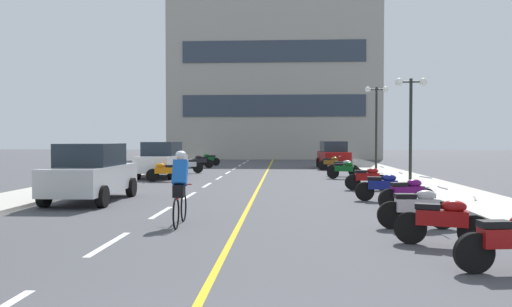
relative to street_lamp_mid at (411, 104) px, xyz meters
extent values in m
plane|color=#47474C|center=(-7.08, 0.82, -3.56)|extent=(140.00, 140.00, 0.00)
cube|color=#B7B2A8|center=(-14.28, 3.82, -3.50)|extent=(2.40, 72.00, 0.12)
cube|color=#B7B2A8|center=(0.12, 3.82, -3.50)|extent=(2.40, 72.00, 0.12)
cube|color=silver|center=(-9.08, -14.18, -3.56)|extent=(0.14, 2.20, 0.01)
cube|color=silver|center=(-9.08, -10.18, -3.56)|extent=(0.14, 2.20, 0.01)
cube|color=silver|center=(-9.08, -6.18, -3.56)|extent=(0.14, 2.20, 0.01)
cube|color=silver|center=(-9.08, -2.18, -3.56)|extent=(0.14, 2.20, 0.01)
cube|color=silver|center=(-9.08, 1.82, -3.56)|extent=(0.14, 2.20, 0.01)
cube|color=silver|center=(-9.08, 5.82, -3.56)|extent=(0.14, 2.20, 0.01)
cube|color=silver|center=(-9.08, 9.82, -3.56)|extent=(0.14, 2.20, 0.01)
cube|color=silver|center=(-9.08, 13.82, -3.56)|extent=(0.14, 2.20, 0.01)
cube|color=silver|center=(-9.08, 17.82, -3.56)|extent=(0.14, 2.20, 0.01)
cube|color=silver|center=(-9.08, 21.82, -3.56)|extent=(0.14, 2.20, 0.01)
cube|color=silver|center=(-9.08, 25.82, -3.56)|extent=(0.14, 2.20, 0.01)
cube|color=gold|center=(-6.83, 3.82, -3.56)|extent=(0.12, 66.00, 0.01)
cube|color=#9E998E|center=(-6.80, 28.60, 5.10)|extent=(20.91, 7.55, 17.31)
cube|color=#2D3847|center=(-6.80, 24.77, 1.63)|extent=(17.57, 0.10, 2.08)
cube|color=#2D3847|center=(-6.80, 24.77, 6.83)|extent=(17.57, 0.10, 2.08)
cylinder|color=black|center=(0.00, 0.00, -1.13)|extent=(0.14, 0.14, 4.61)
cylinder|color=black|center=(0.00, 0.00, 1.02)|extent=(1.10, 0.08, 0.08)
sphere|color=white|center=(-0.55, 0.00, 1.02)|extent=(0.36, 0.36, 0.36)
sphere|color=white|center=(0.55, 0.00, 1.02)|extent=(0.36, 0.36, 0.36)
cylinder|color=black|center=(-0.03, 8.32, -0.90)|extent=(0.14, 0.14, 5.09)
cylinder|color=black|center=(-0.03, 8.32, 1.50)|extent=(1.10, 0.08, 0.08)
sphere|color=white|center=(-0.58, 8.32, 1.50)|extent=(0.36, 0.36, 0.36)
sphere|color=white|center=(0.52, 8.32, 1.50)|extent=(0.36, 0.36, 0.36)
cylinder|color=black|center=(-12.71, -6.56, -3.24)|extent=(0.23, 0.64, 0.64)
cylinder|color=black|center=(-11.01, -6.55, -3.24)|extent=(0.23, 0.64, 0.64)
cylinder|color=black|center=(-12.69, -9.36, -3.24)|extent=(0.23, 0.64, 0.64)
cylinder|color=black|center=(-10.99, -9.35, -3.24)|extent=(0.23, 0.64, 0.64)
cube|color=#B7B7BC|center=(-11.85, -7.96, -2.84)|extent=(1.74, 4.22, 0.80)
cube|color=#1E2833|center=(-11.85, -7.96, -2.09)|extent=(1.58, 2.22, 0.70)
cylinder|color=black|center=(-12.85, 3.45, -3.24)|extent=(0.24, 0.65, 0.64)
cylinder|color=black|center=(-11.15, 3.38, -3.24)|extent=(0.24, 0.65, 0.64)
cylinder|color=black|center=(-12.96, 0.65, -3.24)|extent=(0.24, 0.65, 0.64)
cylinder|color=black|center=(-11.26, 0.58, -3.24)|extent=(0.24, 0.65, 0.64)
cube|color=silver|center=(-12.05, 2.02, -2.84)|extent=(1.86, 4.26, 0.80)
cube|color=#1E2833|center=(-12.05, 2.02, -2.09)|extent=(1.64, 2.26, 0.70)
cylinder|color=black|center=(-3.37, 12.18, -3.24)|extent=(0.25, 0.65, 0.64)
cylinder|color=black|center=(-1.67, 12.27, -3.24)|extent=(0.25, 0.65, 0.64)
cylinder|color=black|center=(-3.22, 9.38, -3.24)|extent=(0.25, 0.65, 0.64)
cylinder|color=black|center=(-1.52, 9.47, -3.24)|extent=(0.25, 0.65, 0.64)
cube|color=maroon|center=(-2.44, 10.83, -2.84)|extent=(1.93, 4.29, 0.80)
cube|color=#1E2833|center=(-2.44, 10.83, -2.09)|extent=(1.68, 2.28, 0.70)
cylinder|color=black|center=(-3.06, -15.93, -3.26)|extent=(0.61, 0.18, 0.60)
cube|color=maroon|center=(-2.51, -15.85, -3.04)|extent=(0.93, 0.39, 0.28)
cube|color=black|center=(-2.76, -15.89, -2.84)|extent=(0.47, 0.30, 0.10)
cylinder|color=black|center=(-2.42, -14.23, -3.26)|extent=(0.60, 0.29, 0.60)
cylinder|color=black|center=(-3.46, -13.88, -3.26)|extent=(0.60, 0.29, 0.60)
cube|color=maroon|center=(-2.94, -14.06, -3.04)|extent=(0.94, 0.55, 0.28)
ellipsoid|color=maroon|center=(-2.75, -14.12, -2.82)|extent=(0.49, 0.37, 0.22)
cube|color=black|center=(-3.18, -13.98, -2.84)|extent=(0.49, 0.37, 0.10)
cylinder|color=silver|center=(-2.42, -14.23, -2.66)|extent=(0.22, 0.58, 0.03)
cylinder|color=black|center=(-2.38, -12.28, -3.26)|extent=(0.60, 0.11, 0.60)
cylinder|color=black|center=(-3.48, -12.31, -3.26)|extent=(0.60, 0.11, 0.60)
cube|color=#B2B2B7|center=(-2.93, -12.30, -3.04)|extent=(0.91, 0.30, 0.28)
ellipsoid|color=#B2B2B7|center=(-2.73, -12.29, -2.82)|extent=(0.44, 0.25, 0.22)
cube|color=black|center=(-3.18, -12.30, -2.84)|extent=(0.44, 0.25, 0.10)
cylinder|color=silver|center=(-2.38, -12.28, -2.66)|extent=(0.04, 0.60, 0.03)
cylinder|color=black|center=(-1.88, -9.22, -3.26)|extent=(0.61, 0.25, 0.60)
cylinder|color=black|center=(-2.95, -9.50, -3.26)|extent=(0.61, 0.25, 0.60)
cube|color=#590C59|center=(-2.42, -9.36, -3.04)|extent=(0.94, 0.50, 0.28)
ellipsoid|color=#590C59|center=(-2.22, -9.31, -2.82)|extent=(0.49, 0.34, 0.22)
cube|color=black|center=(-2.66, -9.42, -2.84)|extent=(0.49, 0.34, 0.10)
cylinder|color=silver|center=(-1.88, -9.22, -2.66)|extent=(0.18, 0.59, 0.03)
cylinder|color=black|center=(-2.16, -7.45, -3.26)|extent=(0.61, 0.15, 0.60)
cylinder|color=black|center=(-3.25, -7.35, -3.26)|extent=(0.61, 0.15, 0.60)
cube|color=navy|center=(-2.71, -7.40, -3.04)|extent=(0.92, 0.36, 0.28)
ellipsoid|color=navy|center=(-2.51, -7.42, -2.82)|extent=(0.46, 0.28, 0.22)
cube|color=black|center=(-2.96, -7.38, -2.84)|extent=(0.46, 0.28, 0.10)
cylinder|color=silver|center=(-2.16, -7.45, -2.66)|extent=(0.08, 0.60, 0.03)
cylinder|color=black|center=(-2.07, -4.00, -3.26)|extent=(0.60, 0.10, 0.60)
cylinder|color=black|center=(-3.17, -4.01, -3.26)|extent=(0.60, 0.10, 0.60)
cube|color=maroon|center=(-2.62, -4.00, -3.04)|extent=(0.90, 0.29, 0.28)
ellipsoid|color=maroon|center=(-2.42, -4.00, -2.82)|extent=(0.44, 0.24, 0.22)
cube|color=black|center=(-2.87, -4.00, -2.84)|extent=(0.44, 0.24, 0.10)
cylinder|color=silver|center=(-2.07, -4.00, -2.66)|extent=(0.03, 0.60, 0.03)
cylinder|color=black|center=(-11.85, -0.65, -3.26)|extent=(0.61, 0.20, 0.60)
cylinder|color=black|center=(-10.76, -0.46, -3.26)|extent=(0.61, 0.20, 0.60)
cube|color=orange|center=(-11.31, -0.55, -3.04)|extent=(0.94, 0.43, 0.28)
ellipsoid|color=orange|center=(-11.50, -0.59, -2.82)|extent=(0.48, 0.31, 0.22)
cube|color=black|center=(-11.06, -0.51, -2.84)|extent=(0.48, 0.31, 0.10)
cylinder|color=silver|center=(-11.85, -0.65, -2.66)|extent=(0.13, 0.60, 0.03)
cylinder|color=black|center=(-2.31, 1.30, -3.26)|extent=(0.61, 0.26, 0.60)
cylinder|color=black|center=(-3.37, 1.60, -3.26)|extent=(0.61, 0.26, 0.60)
cube|color=#0C4C19|center=(-2.84, 1.45, -3.04)|extent=(0.94, 0.51, 0.28)
ellipsoid|color=#0C4C19|center=(-2.65, 1.40, -2.82)|extent=(0.49, 0.35, 0.22)
cube|color=black|center=(-3.08, 1.52, -2.84)|extent=(0.49, 0.35, 0.10)
cylinder|color=silver|center=(-2.31, 1.30, -2.66)|extent=(0.19, 0.59, 0.03)
cylinder|color=black|center=(-2.13, 3.16, -3.26)|extent=(0.61, 0.21, 0.60)
cylinder|color=black|center=(-3.21, 3.37, -3.26)|extent=(0.61, 0.21, 0.60)
cube|color=#B2B2B7|center=(-2.67, 3.26, -3.04)|extent=(0.94, 0.45, 0.28)
ellipsoid|color=#B2B2B7|center=(-2.47, 3.23, -2.82)|extent=(0.48, 0.32, 0.22)
cube|color=black|center=(-2.91, 3.31, -2.84)|extent=(0.48, 0.32, 0.10)
cylinder|color=silver|center=(-2.13, 3.16, -2.66)|extent=(0.15, 0.59, 0.03)
cylinder|color=black|center=(-11.82, 4.98, -3.26)|extent=(0.60, 0.27, 0.60)
cylinder|color=black|center=(-10.77, 5.30, -3.26)|extent=(0.60, 0.27, 0.60)
cube|color=#B2B2B7|center=(-11.29, 5.14, -3.04)|extent=(0.94, 0.53, 0.28)
ellipsoid|color=#B2B2B7|center=(-11.48, 5.08, -2.82)|extent=(0.49, 0.36, 0.22)
cube|color=black|center=(-11.05, 5.21, -2.84)|extent=(0.49, 0.36, 0.10)
cylinder|color=silver|center=(-11.82, 4.98, -2.66)|extent=(0.20, 0.58, 0.03)
cylinder|color=black|center=(-2.32, 8.07, -3.26)|extent=(0.60, 0.28, 0.60)
cylinder|color=black|center=(-3.37, 8.41, -3.26)|extent=(0.60, 0.28, 0.60)
cube|color=brown|center=(-2.84, 8.24, -3.04)|extent=(0.94, 0.54, 0.28)
ellipsoid|color=brown|center=(-2.65, 8.18, -2.82)|extent=(0.49, 0.36, 0.22)
cube|color=black|center=(-3.08, 8.32, -2.84)|extent=(0.49, 0.36, 0.10)
cylinder|color=silver|center=(-2.32, 8.07, -2.66)|extent=(0.21, 0.58, 0.03)
cylinder|color=black|center=(-11.95, 10.36, -3.26)|extent=(0.61, 0.18, 0.60)
cylinder|color=black|center=(-10.86, 10.21, -3.26)|extent=(0.61, 0.18, 0.60)
cube|color=black|center=(-11.40, 10.28, -3.04)|extent=(0.93, 0.40, 0.28)
ellipsoid|color=black|center=(-11.60, 10.31, -2.82)|extent=(0.47, 0.30, 0.22)
cube|color=black|center=(-11.16, 10.25, -2.84)|extent=(0.47, 0.30, 0.10)
cylinder|color=silver|center=(-11.95, 10.36, -2.66)|extent=(0.11, 0.60, 0.03)
cylinder|color=black|center=(-11.90, 13.74, -3.26)|extent=(0.61, 0.24, 0.60)
cylinder|color=black|center=(-10.83, 13.47, -3.26)|extent=(0.61, 0.24, 0.60)
cube|color=#0C4C19|center=(-11.36, 13.60, -3.04)|extent=(0.94, 0.49, 0.28)
ellipsoid|color=#0C4C19|center=(-11.56, 13.65, -2.82)|extent=(0.49, 0.34, 0.22)
cube|color=black|center=(-11.12, 13.54, -2.84)|extent=(0.49, 0.34, 0.10)
cylinder|color=silver|center=(-11.90, 13.74, -2.66)|extent=(0.18, 0.59, 0.03)
torus|color=black|center=(-8.21, -11.54, -3.22)|extent=(0.07, 0.72, 0.72)
torus|color=black|center=(-8.16, -12.59, -3.22)|extent=(0.07, 0.72, 0.72)
cylinder|color=red|center=(-8.18, -12.09, -2.92)|extent=(0.08, 0.95, 0.04)
cube|color=black|center=(-8.17, -12.24, -2.70)|extent=(0.11, 0.20, 0.06)
cylinder|color=red|center=(-8.20, -11.64, -2.67)|extent=(0.42, 0.05, 0.03)
cube|color=black|center=(-8.18, -12.19, -2.77)|extent=(0.26, 0.37, 0.28)
cube|color=blue|center=(-8.18, -12.04, -2.37)|extent=(0.34, 0.47, 0.61)
sphere|color=beige|center=(-8.19, -11.91, -2.02)|extent=(0.20, 0.20, 0.20)
ellipsoid|color=white|center=(-8.19, -11.91, -1.95)|extent=(0.24, 0.26, 0.16)
camera|label=1|loc=(-5.83, -23.30, -1.61)|focal=35.09mm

